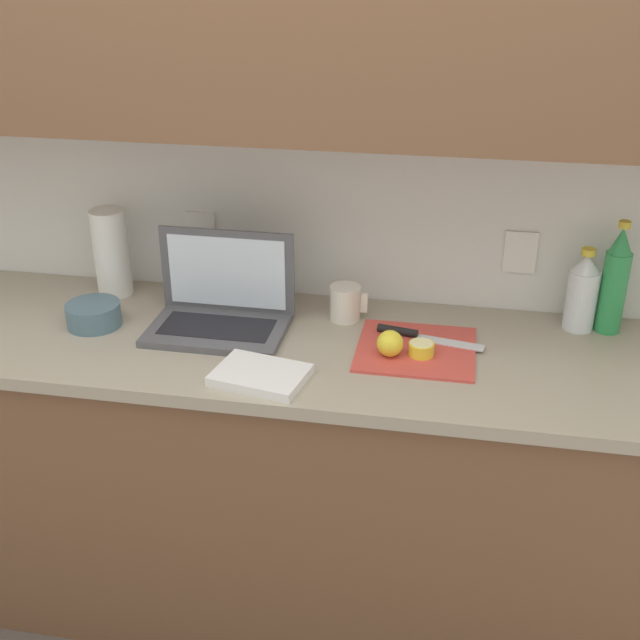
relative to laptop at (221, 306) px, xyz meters
name	(u,v)px	position (x,y,z in m)	size (l,w,h in m)	color
ground_plane	(280,592)	(0.16, -0.06, -0.96)	(12.00, 12.00, 0.00)	#564C47
wall_back	(288,72)	(0.16, 0.18, 0.60)	(5.20, 0.38, 2.60)	white
counter_unit	(271,473)	(0.14, -0.06, -0.50)	(2.23, 0.63, 0.90)	brown
laptop	(221,306)	(0.00, 0.00, 0.00)	(0.38, 0.24, 0.26)	#515156
cutting_board	(416,349)	(0.54, -0.05, -0.06)	(0.31, 0.29, 0.01)	#D1473D
knife	(411,334)	(0.52, 0.02, -0.04)	(0.29, 0.08, 0.02)	silver
lemon_half_cut	(421,349)	(0.55, -0.08, -0.04)	(0.07, 0.07, 0.03)	yellow
lemon_whole_beside	(390,343)	(0.48, -0.10, -0.02)	(0.07, 0.07, 0.07)	yellow
bottle_green_soda	(582,293)	(0.97, 0.17, 0.05)	(0.08, 0.08, 0.23)	silver
bottle_oil_tall	(615,282)	(1.04, 0.17, 0.08)	(0.07, 0.07, 0.31)	#2D934C
measuring_cup	(345,303)	(0.33, 0.11, -0.01)	(0.11, 0.09, 0.10)	silver
bowl_white	(93,315)	(-0.35, -0.06, -0.03)	(0.15, 0.15, 0.07)	slate
paper_towel_roll	(112,253)	(-0.38, 0.16, 0.07)	(0.10, 0.10, 0.26)	white
dish_towel	(261,375)	(0.18, -0.26, -0.05)	(0.22, 0.16, 0.02)	white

